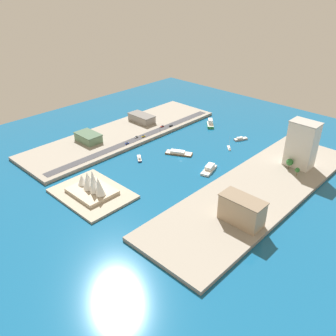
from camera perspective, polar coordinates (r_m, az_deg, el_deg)
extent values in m
plane|color=#145684|center=(355.78, 2.06, 1.48)|extent=(440.00, 440.00, 0.00)
cube|color=gray|center=(311.88, 14.20, -3.48)|extent=(70.00, 240.00, 3.17)
cube|color=gray|center=(412.63, -7.10, 5.57)|extent=(70.00, 240.00, 3.17)
cube|color=#A89E89|center=(305.82, -12.07, -4.04)|extent=(65.76, 49.11, 2.00)
cube|color=#38383D|center=(394.48, -4.78, 4.82)|extent=(9.45, 228.00, 0.15)
cube|color=#1E284C|center=(355.73, -4.64, 1.52)|extent=(13.66, 11.58, 1.47)
cone|color=#1E284C|center=(362.46, -4.75, 2.07)|extent=(1.85, 1.85, 1.32)
cube|color=white|center=(354.10, -4.64, 1.74)|extent=(6.01, 5.36, 2.47)
cube|color=beige|center=(355.37, -4.64, 1.63)|extent=(13.11, 11.12, 0.10)
cube|color=silver|center=(335.64, 6.57, -0.34)|extent=(14.03, 23.73, 2.01)
cone|color=silver|center=(326.11, 5.81, -1.23)|extent=(2.24, 2.24, 1.81)
cube|color=white|center=(336.00, 6.73, 0.22)|extent=(8.95, 12.44, 3.40)
cube|color=beige|center=(335.13, 6.58, -0.18)|extent=(13.47, 22.78, 0.10)
cube|color=#2D8C4C|center=(435.96, 6.81, 6.88)|extent=(17.44, 18.41, 2.80)
cone|color=#2D8C4C|center=(426.88, 6.90, 6.38)|extent=(3.56, 3.56, 2.52)
cube|color=white|center=(436.57, 6.82, 7.48)|extent=(10.06, 10.50, 5.17)
cube|color=beige|center=(435.42, 6.82, 7.06)|extent=(16.74, 17.67, 0.10)
cube|color=#999EA3|center=(404.52, 11.59, 4.57)|extent=(10.92, 16.00, 1.80)
cone|color=#999EA3|center=(408.72, 12.59, 4.73)|extent=(2.16, 2.16, 1.62)
cube|color=white|center=(403.20, 11.47, 4.78)|extent=(5.49, 7.39, 1.69)
cube|color=beige|center=(404.13, 11.61, 4.70)|extent=(10.48, 15.36, 0.10)
cube|color=white|center=(381.85, 9.77, 3.18)|extent=(9.11, 9.32, 1.25)
cone|color=white|center=(386.79, 9.65, 3.54)|extent=(1.59, 1.59, 1.12)
cube|color=white|center=(380.24, 9.82, 3.26)|extent=(4.55, 4.64, 1.11)
cube|color=beige|center=(381.56, 9.78, 3.27)|extent=(8.75, 8.95, 0.10)
cylinder|color=silver|center=(379.53, 9.84, 4.11)|extent=(0.24, 0.24, 11.93)
cube|color=brown|center=(364.95, 1.76, 2.37)|extent=(28.21, 20.55, 1.57)
cone|color=brown|center=(362.28, 3.92, 2.10)|extent=(1.92, 1.92, 1.42)
cube|color=white|center=(364.42, 1.55, 2.66)|extent=(15.70, 12.13, 2.15)
cube|color=beige|center=(364.58, 1.76, 2.49)|extent=(27.08, 19.73, 0.10)
cube|color=gray|center=(438.80, -4.25, 7.98)|extent=(32.58, 16.21, 8.13)
cube|color=slate|center=(437.22, -4.27, 8.53)|extent=(33.88, 16.86, 0.80)
cube|color=silver|center=(349.78, 20.71, 3.52)|extent=(24.67, 16.67, 43.30)
cube|color=#9D9992|center=(341.53, 21.35, 6.85)|extent=(25.65, 17.34, 0.80)
cube|color=tan|center=(263.81, 11.77, -6.76)|extent=(31.85, 15.34, 19.87)
cube|color=#7C6B55|center=(257.99, 12.00, -4.89)|extent=(33.12, 15.95, 0.80)
cube|color=slate|center=(394.14, -12.68, 4.79)|extent=(27.77, 17.66, 8.10)
cube|color=#47624A|center=(392.37, -12.75, 5.38)|extent=(28.88, 18.37, 0.80)
cylinder|color=black|center=(383.36, -6.50, 4.04)|extent=(0.27, 0.65, 0.64)
cylinder|color=black|center=(382.18, -6.34, 3.97)|extent=(0.27, 0.65, 0.64)
cylinder|color=black|center=(381.72, -6.85, 3.90)|extent=(0.27, 0.65, 0.64)
cylinder|color=black|center=(380.53, -6.69, 3.83)|extent=(0.27, 0.65, 0.64)
cube|color=blue|center=(381.83, -6.60, 3.97)|extent=(1.99, 4.34, 0.77)
cube|color=#262D38|center=(381.42, -6.63, 4.06)|extent=(1.70, 2.45, 0.60)
cylinder|color=black|center=(420.95, -1.04, 6.59)|extent=(0.27, 0.65, 0.64)
cylinder|color=black|center=(422.01, -1.19, 6.65)|extent=(0.27, 0.65, 0.64)
cylinder|color=black|center=(423.11, -0.71, 6.71)|extent=(0.27, 0.65, 0.64)
cylinder|color=black|center=(424.17, -0.86, 6.77)|extent=(0.27, 0.65, 0.64)
cube|color=red|center=(422.46, -0.95, 6.71)|extent=(1.92, 4.88, 0.72)
cube|color=#262D38|center=(422.37, -0.92, 6.80)|extent=(1.65, 2.75, 0.56)
cylinder|color=black|center=(398.33, -3.89, 5.16)|extent=(0.26, 0.65, 0.64)
cylinder|color=black|center=(397.17, -3.73, 5.09)|extent=(0.26, 0.65, 0.64)
cylinder|color=black|center=(396.54, -4.21, 5.04)|extent=(0.26, 0.65, 0.64)
cylinder|color=black|center=(395.38, -4.05, 4.97)|extent=(0.26, 0.65, 0.64)
cube|color=yellow|center=(396.72, -3.97, 5.11)|extent=(1.98, 4.33, 0.84)
cube|color=#262D38|center=(396.30, -4.00, 5.20)|extent=(1.71, 2.44, 0.63)
cylinder|color=black|center=(394.18, -5.19, 4.84)|extent=(0.26, 0.64, 0.64)
cylinder|color=black|center=(395.43, -5.37, 4.91)|extent=(0.26, 0.64, 0.64)
cylinder|color=black|center=(395.94, -4.87, 4.97)|extent=(0.26, 0.64, 0.64)
cylinder|color=black|center=(397.19, -5.04, 5.04)|extent=(0.26, 0.64, 0.64)
cube|color=#B7B7BC|center=(395.57, -5.12, 4.98)|extent=(2.03, 4.27, 0.75)
cube|color=#262D38|center=(395.42, -5.10, 5.08)|extent=(1.77, 2.40, 0.61)
cylinder|color=black|center=(426.14, 0.55, 6.88)|extent=(0.26, 0.65, 0.64)
cylinder|color=black|center=(425.20, 0.71, 6.83)|extent=(0.26, 0.65, 0.64)
cylinder|color=black|center=(423.67, 0.23, 6.74)|extent=(0.26, 0.65, 0.64)
cylinder|color=black|center=(422.73, 0.38, 6.69)|extent=(0.26, 0.65, 0.64)
cube|color=black|center=(424.32, 0.47, 6.82)|extent=(1.85, 5.15, 0.81)
cube|color=#262D38|center=(423.90, 0.45, 6.89)|extent=(1.59, 2.90, 0.46)
cylinder|color=black|center=(406.43, -1.32, 6.08)|extent=(0.18, 0.18, 5.50)
cube|color=black|center=(405.17, -1.32, 6.50)|extent=(0.36, 0.36, 1.00)
sphere|color=red|center=(405.03, -1.32, 6.55)|extent=(0.24, 0.24, 0.24)
sphere|color=yellow|center=(405.17, -1.32, 6.50)|extent=(0.24, 0.24, 0.24)
sphere|color=green|center=(405.30, -1.32, 6.46)|extent=(0.24, 0.24, 0.24)
cube|color=#BCAD93|center=(304.48, -12.12, -3.65)|extent=(36.99, 29.99, 3.00)
cone|color=white|center=(291.48, -11.02, -2.93)|extent=(10.28, 8.09, 16.86)
cone|color=white|center=(295.81, -11.89, -2.12)|extent=(10.89, 8.93, 20.21)
cone|color=white|center=(302.72, -12.72, -1.96)|extent=(11.93, 10.65, 15.58)
cone|color=white|center=(311.10, -13.63, -1.83)|extent=(10.67, 9.46, 9.89)
cylinder|color=brown|center=(349.14, 18.87, 0.21)|extent=(0.50, 0.50, 4.31)
sphere|color=#2D7233|center=(347.00, 18.99, 0.90)|extent=(6.45, 6.45, 6.45)
cylinder|color=brown|center=(339.43, 19.98, -0.88)|extent=(0.50, 0.50, 4.13)
sphere|color=#2D7233|center=(337.65, 20.09, -0.32)|extent=(4.36, 4.36, 4.36)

